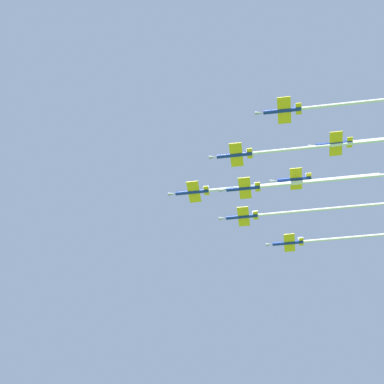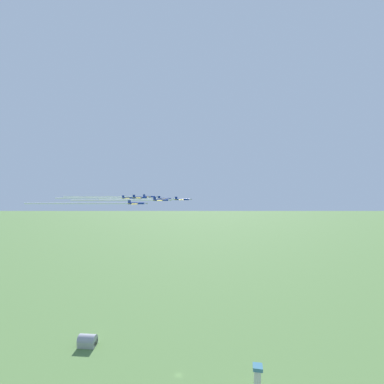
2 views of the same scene
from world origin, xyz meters
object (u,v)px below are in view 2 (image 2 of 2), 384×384
object	(u,v)px
jet_starboard_outer	(120,197)
jet_port_trail	(140,197)
control_tower	(257,382)
jet_lead	(158,199)
jet_port_inner	(144,199)
jet_starboard_inner	(132,200)
jet_starboard_trail	(105,198)
jet_center_rear	(98,203)
hangar	(88,341)
jet_port_outer	(131,200)

from	to	relation	value
jet_starboard_outer	jet_port_trail	size ratio (longest dim) A/B	6.11
control_tower	jet_port_trail	distance (m)	136.88
jet_lead	jet_starboard_outer	xyz separation A→B (m)	(35.04, -19.19, -0.56)
jet_port_inner	jet_starboard_inner	xyz separation A→B (m)	(-1.16, 25.18, 1.62)
jet_port_inner	jet_starboard_inner	distance (m)	25.26
jet_starboard_trail	jet_starboard_outer	bearing A→B (deg)	150.94
jet_port_inner	jet_center_rear	size ratio (longest dim) A/B	0.75
jet_port_inner	jet_starboard_trail	world-z (taller)	jet_starboard_trail
jet_starboard_inner	jet_center_rear	xyz separation A→B (m)	(14.45, 15.25, -0.59)
jet_port_inner	control_tower	bearing A→B (deg)	68.20
jet_starboard_outer	hangar	bearing A→B (deg)	-112.45
jet_port_trail	control_tower	bearing A→B (deg)	77.15
jet_port_outer	jet_starboard_outer	world-z (taller)	jet_port_outer
jet_center_rear	jet_lead	bearing A→B (deg)	128.99
control_tower	jet_starboard_inner	size ratio (longest dim) A/B	0.39
jet_lead	jet_port_outer	bearing A→B (deg)	-90.00
jet_lead	jet_starboard_trail	xyz separation A→B (m)	(39.70, -5.67, -0.28)
hangar	jet_port_outer	size ratio (longest dim) A/B	0.23
jet_starboard_outer	jet_center_rear	size ratio (longest dim) A/B	1.01
jet_lead	jet_starboard_inner	bearing A→B (deg)	-48.25
jet_port_inner	jet_port_outer	distance (m)	14.33
jet_port_outer	jet_port_trail	distance (m)	6.49
jet_center_rear	control_tower	bearing A→B (deg)	94.89
hangar	jet_port_trail	distance (m)	137.68
jet_lead	jet_starboard_outer	size ratio (longest dim) A/B	0.80
jet_lead	jet_starboard_trail	size ratio (longest dim) A/B	0.98
control_tower	jet_port_trail	bearing A→B (deg)	-2.82
jet_starboard_inner	control_tower	bearing A→B (deg)	86.67
jet_port_inner	jet_center_rear	xyz separation A→B (m)	(13.29, 40.43, 1.03)
jet_port_inner	jet_port_outer	xyz separation A→B (m)	(4.72, 13.53, 0.32)
control_tower	jet_starboard_trail	distance (m)	153.74
hangar	jet_port_trail	size ratio (longest dim) A/B	1.31
hangar	jet_lead	size ratio (longest dim) A/B	0.27
jet_lead	jet_starboard_outer	distance (m)	39.95
jet_starboard_inner	jet_port_trail	bearing A→B (deg)	168.64
control_tower	jet_port_outer	world-z (taller)	jet_port_outer
jet_lead	jet_port_trail	xyz separation A→B (m)	(11.32, 2.00, 1.27)
jet_port_inner	jet_starboard_trail	xyz separation A→B (m)	(26.93, 4.76, 0.45)
jet_starboard_inner	jet_port_trail	size ratio (longest dim) A/B	5.21
jet_center_rear	hangar	bearing A→B (deg)	-152.94
jet_port_outer	jet_center_rear	xyz separation A→B (m)	(8.57, 26.90, 0.71)
jet_port_inner	jet_port_trail	distance (m)	12.68
jet_starboard_inner	jet_port_trail	distance (m)	12.75
jet_center_rear	jet_starboard_trail	xyz separation A→B (m)	(13.64, -35.67, -0.58)
hangar	jet_port_inner	world-z (taller)	jet_port_inner
jet_starboard_outer	jet_lead	bearing A→B (deg)	51.26
jet_port_outer	jet_port_inner	bearing A→B (deg)	150.75
control_tower	jet_center_rear	xyz separation A→B (m)	(90.97, 24.24, 112.65)
control_tower	hangar	xyz separation A→B (m)	(133.79, -32.40, -8.12)
jet_starboard_inner	jet_port_trail	world-z (taller)	jet_port_trail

